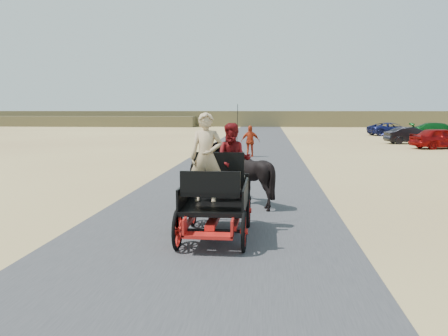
# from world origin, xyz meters

# --- Properties ---
(ground) EXTENTS (140.00, 140.00, 0.00)m
(ground) POSITION_xyz_m (0.00, 0.00, 0.00)
(ground) COLOR tan
(road) EXTENTS (6.00, 140.00, 0.01)m
(road) POSITION_xyz_m (0.00, 0.00, 0.01)
(road) COLOR #38383A
(road) RESTS_ON ground
(ridge_far) EXTENTS (140.00, 6.00, 2.40)m
(ridge_far) POSITION_xyz_m (0.00, 62.00, 1.20)
(ridge_far) COLOR brown
(ridge_far) RESTS_ON ground
(ridge_near) EXTENTS (40.00, 4.00, 1.60)m
(ridge_near) POSITION_xyz_m (-30.00, 58.00, 0.80)
(ridge_near) COLOR brown
(ridge_near) RESTS_ON ground
(carriage) EXTENTS (1.30, 2.40, 0.72)m
(carriage) POSITION_xyz_m (0.21, 0.61, 0.36)
(carriage) COLOR black
(carriage) RESTS_ON ground
(horse_left) EXTENTS (0.91, 2.01, 1.70)m
(horse_left) POSITION_xyz_m (-0.34, 3.61, 0.85)
(horse_left) COLOR black
(horse_left) RESTS_ON ground
(horse_right) EXTENTS (1.37, 1.54, 1.70)m
(horse_right) POSITION_xyz_m (0.76, 3.61, 0.85)
(horse_right) COLOR black
(horse_right) RESTS_ON ground
(driver_man) EXTENTS (0.66, 0.43, 1.80)m
(driver_man) POSITION_xyz_m (0.01, 0.66, 1.62)
(driver_man) COLOR tan
(driver_man) RESTS_ON carriage
(passenger_woman) EXTENTS (0.77, 0.60, 1.58)m
(passenger_woman) POSITION_xyz_m (0.51, 1.21, 1.51)
(passenger_woman) COLOR #660C0F
(passenger_woman) RESTS_ON carriage
(pedestrian) EXTENTS (1.04, 0.49, 1.73)m
(pedestrian) POSITION_xyz_m (0.25, 15.95, 0.86)
(pedestrian) COLOR #B73214
(pedestrian) RESTS_ON ground
(car_a) EXTENTS (4.39, 2.69, 1.40)m
(car_a) POSITION_xyz_m (12.74, 22.43, 0.70)
(car_a) COLOR maroon
(car_a) RESTS_ON ground
(car_b) EXTENTS (3.96, 1.75, 1.26)m
(car_b) POSITION_xyz_m (12.07, 26.54, 0.63)
(car_b) COLOR black
(car_b) RESTS_ON ground
(car_c) EXTENTS (5.37, 3.10, 1.46)m
(car_c) POSITION_xyz_m (16.14, 31.78, 0.73)
(car_c) COLOR #0C4C19
(car_c) RESTS_ON ground
(car_d) EXTENTS (5.03, 3.10, 1.30)m
(car_d) POSITION_xyz_m (13.61, 37.74, 0.65)
(car_d) COLOR navy
(car_d) RESTS_ON ground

